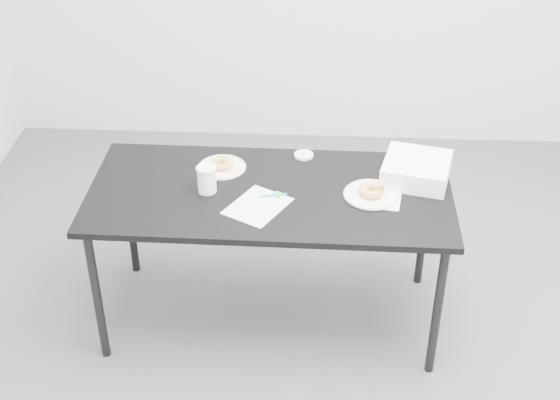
# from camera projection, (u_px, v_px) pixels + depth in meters

# --- Properties ---
(floor) EXTENTS (4.00, 4.00, 0.00)m
(floor) POSITION_uv_depth(u_px,v_px,m) (303.00, 340.00, 3.67)
(floor) COLOR #4F4F54
(floor) RESTS_ON ground
(table) EXTENTS (1.60, 0.76, 0.73)m
(table) POSITION_uv_depth(u_px,v_px,m) (270.00, 201.00, 3.44)
(table) COLOR black
(table) RESTS_ON floor
(scorecard) EXTENTS (0.31, 0.33, 0.00)m
(scorecard) POSITION_uv_depth(u_px,v_px,m) (258.00, 206.00, 3.30)
(scorecard) COLOR white
(scorecard) RESTS_ON table
(logo_patch) EXTENTS (0.06, 0.06, 0.00)m
(logo_patch) POSITION_uv_depth(u_px,v_px,m) (278.00, 195.00, 3.37)
(logo_patch) COLOR green
(logo_patch) RESTS_ON scorecard
(pen) EXTENTS (0.12, 0.04, 0.01)m
(pen) POSITION_uv_depth(u_px,v_px,m) (273.00, 195.00, 3.36)
(pen) COLOR #0B7E81
(pen) RESTS_ON scorecard
(napkin) EXTENTS (0.19, 0.19, 0.00)m
(napkin) POSITION_uv_depth(u_px,v_px,m) (381.00, 198.00, 3.35)
(napkin) COLOR white
(napkin) RESTS_ON table
(plate_near) EXTENTS (0.24, 0.24, 0.01)m
(plate_near) POSITION_uv_depth(u_px,v_px,m) (371.00, 195.00, 3.37)
(plate_near) COLOR white
(plate_near) RESTS_ON napkin
(donut_near) EXTENTS (0.14, 0.14, 0.04)m
(donut_near) POSITION_uv_depth(u_px,v_px,m) (372.00, 190.00, 3.36)
(donut_near) COLOR gold
(donut_near) RESTS_ON plate_near
(plate_far) EXTENTS (0.22, 0.22, 0.01)m
(plate_far) POSITION_uv_depth(u_px,v_px,m) (222.00, 167.00, 3.57)
(plate_far) COLOR white
(plate_far) RESTS_ON table
(donut_far) EXTENTS (0.13, 0.13, 0.03)m
(donut_far) POSITION_uv_depth(u_px,v_px,m) (222.00, 163.00, 3.55)
(donut_far) COLOR gold
(donut_far) RESTS_ON plate_far
(coffee_cup) EXTENTS (0.08, 0.08, 0.12)m
(coffee_cup) POSITION_uv_depth(u_px,v_px,m) (207.00, 179.00, 3.37)
(coffee_cup) COLOR white
(coffee_cup) RESTS_ON table
(cup_lid) EXTENTS (0.09, 0.09, 0.01)m
(cup_lid) POSITION_uv_depth(u_px,v_px,m) (304.00, 155.00, 3.65)
(cup_lid) COLOR white
(cup_lid) RESTS_ON table
(bakery_box) EXTENTS (0.34, 0.34, 0.09)m
(bakery_box) POSITION_uv_depth(u_px,v_px,m) (416.00, 169.00, 3.46)
(bakery_box) COLOR white
(bakery_box) RESTS_ON table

